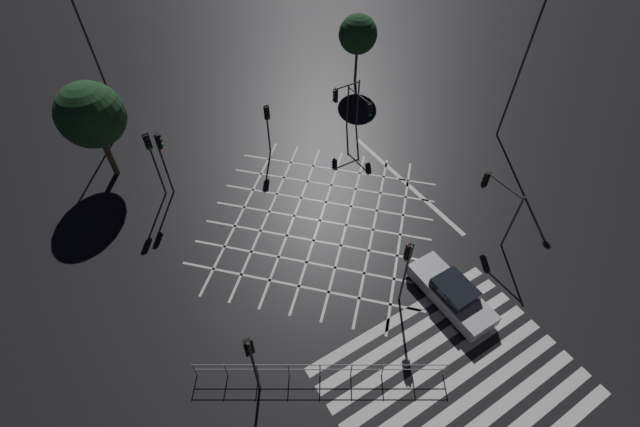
# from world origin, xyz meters

# --- Properties ---
(ground_plane) EXTENTS (200.00, 200.00, 0.00)m
(ground_plane) POSITION_xyz_m (0.00, 0.00, 0.00)
(ground_plane) COLOR black
(road_markings) EXTENTS (15.63, 22.61, 0.01)m
(road_markings) POSITION_xyz_m (0.26, -6.84, 0.00)
(road_markings) COLOR silver
(road_markings) RESTS_ON ground_plane
(traffic_light_median_south) EXTENTS (0.36, 0.39, 4.11)m
(traffic_light_median_south) POSITION_xyz_m (0.54, -6.43, 2.94)
(traffic_light_median_south) COLOR #2D2D30
(traffic_light_median_south) RESTS_ON ground_plane
(traffic_light_ne_cross) EXTENTS (0.36, 2.66, 3.25)m
(traffic_light_ne_cross) POSITION_xyz_m (6.57, 5.48, 2.39)
(traffic_light_ne_cross) COLOR #2D2D30
(traffic_light_ne_cross) RESTS_ON ground_plane
(traffic_light_nw_cross) EXTENTS (0.36, 0.39, 4.47)m
(traffic_light_nw_cross) POSITION_xyz_m (-6.86, 6.82, 3.18)
(traffic_light_nw_cross) COLOR #2D2D30
(traffic_light_nw_cross) RESTS_ON ground_plane
(traffic_light_sw_cross) EXTENTS (0.36, 0.39, 4.05)m
(traffic_light_sw_cross) POSITION_xyz_m (-7.21, -6.76, 2.89)
(traffic_light_sw_cross) COLOR #2D2D30
(traffic_light_sw_cross) RESTS_ON ground_plane
(traffic_light_nw_main) EXTENTS (0.39, 0.36, 4.30)m
(traffic_light_nw_main) POSITION_xyz_m (-6.33, 6.76, 3.06)
(traffic_light_nw_main) COLOR #2D2D30
(traffic_light_nw_main) RESTS_ON ground_plane
(traffic_light_ne_main) EXTENTS (2.16, 0.36, 3.73)m
(traffic_light_ne_main) POSITION_xyz_m (5.98, 6.50, 2.73)
(traffic_light_ne_main) COLOR #2D2D30
(traffic_light_ne_main) RESTS_ON ground_plane
(traffic_light_median_north) EXTENTS (0.36, 0.39, 3.66)m
(traffic_light_median_north) POSITION_xyz_m (0.45, 7.04, 2.62)
(traffic_light_median_north) COLOR #2D2D30
(traffic_light_median_north) RESTS_ON ground_plane
(traffic_light_se_cross) EXTENTS (0.36, 2.54, 3.67)m
(traffic_light_se_cross) POSITION_xyz_m (7.49, -5.44, 2.70)
(traffic_light_se_cross) COLOR #2D2D30
(traffic_light_se_cross) RESTS_ON ground_plane
(street_lamp_east) EXTENTS (0.53, 0.53, 9.72)m
(street_lamp_east) POSITION_xyz_m (-7.34, 15.51, 6.79)
(street_lamp_east) COLOR #2D2D30
(street_lamp_east) RESTS_ON ground_plane
(street_lamp_west) EXTENTS (0.42, 0.42, 9.94)m
(street_lamp_west) POSITION_xyz_m (15.05, 0.45, 6.18)
(street_lamp_west) COLOR #2D2D30
(street_lamp_west) RESTS_ON ground_plane
(street_tree_near) EXTENTS (3.83, 3.83, 6.28)m
(street_tree_near) POSITION_xyz_m (-8.94, 10.40, 4.35)
(street_tree_near) COLOR brown
(street_tree_near) RESTS_ON ground_plane
(street_tree_far) EXTENTS (2.97, 2.97, 5.43)m
(street_tree_far) POSITION_xyz_m (10.69, 11.82, 3.93)
(street_tree_far) COLOR brown
(street_tree_far) RESTS_ON ground_plane
(waiting_car) EXTENTS (1.73, 4.61, 1.31)m
(waiting_car) POSITION_xyz_m (2.60, -7.84, 0.61)
(waiting_car) COLOR silver
(waiting_car) RESTS_ON ground_plane
(pedestrian_railing) EXTENTS (9.07, 5.61, 1.05)m
(pedestrian_railing) POSITION_xyz_m (-4.76, -7.71, 0.67)
(pedestrian_railing) COLOR #9EA0A5
(pedestrian_railing) RESTS_ON ground_plane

